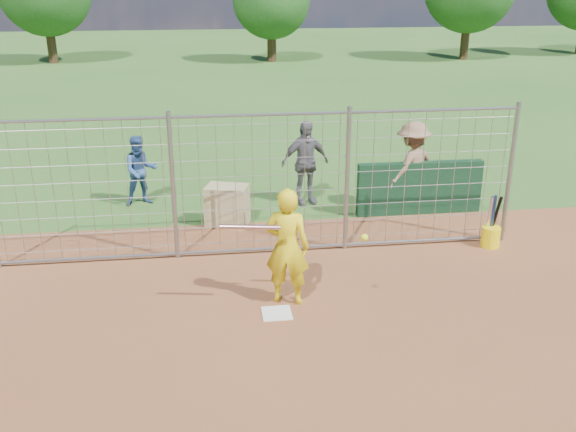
{
  "coord_description": "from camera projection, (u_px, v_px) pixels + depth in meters",
  "views": [
    {
      "loc": [
        -0.93,
        -8.44,
        4.71
      ],
      "look_at": [
        0.3,
        0.8,
        1.15
      ],
      "focal_mm": 40.0,
      "sensor_mm": 36.0,
      "label": 1
    }
  ],
  "objects": [
    {
      "name": "bystander_a",
      "position": [
        141.0,
        171.0,
        13.63
      ],
      "size": [
        0.85,
        0.73,
        1.5
      ],
      "primitive_type": "imported",
      "rotation": [
        0.0,
        0.0,
        0.25
      ],
      "color": "navy",
      "rests_on": "ground"
    },
    {
      "name": "equipment_bin",
      "position": [
        227.0,
        205.0,
        12.63
      ],
      "size": [
        0.93,
        0.77,
        0.8
      ],
      "primitive_type": "cube",
      "rotation": [
        0.0,
        0.0,
        -0.31
      ],
      "color": "tan",
      "rests_on": "ground"
    },
    {
      "name": "bystander_c",
      "position": [
        412.0,
        167.0,
        13.2
      ],
      "size": [
        1.41,
        1.25,
        1.9
      ],
      "primitive_type": "imported",
      "rotation": [
        0.0,
        0.0,
        3.7
      ],
      "color": "#816146",
      "rests_on": "ground"
    },
    {
      "name": "ground",
      "position": [
        275.0,
        307.0,
        9.61
      ],
      "size": [
        100.0,
        100.0,
        0.0
      ],
      "primitive_type": "plane",
      "color": "#2D591E",
      "rests_on": "ground"
    },
    {
      "name": "bystander_b",
      "position": [
        305.0,
        163.0,
        13.64
      ],
      "size": [
        1.14,
        0.7,
        1.82
      ],
      "primitive_type": "imported",
      "rotation": [
        0.0,
        0.0,
        0.25
      ],
      "color": "#57575C",
      "rests_on": "ground"
    },
    {
      "name": "equipment_in_play",
      "position": [
        278.0,
        230.0,
        9.01
      ],
      "size": [
        2.06,
        0.47,
        0.2
      ],
      "color": "silver",
      "rests_on": "ground"
    },
    {
      "name": "batter",
      "position": [
        287.0,
        247.0,
        9.46
      ],
      "size": [
        0.76,
        0.61,
        1.82
      ],
      "primitive_type": "imported",
      "rotation": [
        0.0,
        0.0,
        2.85
      ],
      "color": "yellow",
      "rests_on": "ground"
    },
    {
      "name": "backstop_fence",
      "position": [
        262.0,
        186.0,
        11.02
      ],
      "size": [
        9.08,
        0.08,
        2.6
      ],
      "color": "gray",
      "rests_on": "ground"
    },
    {
      "name": "home_plate",
      "position": [
        277.0,
        313.0,
        9.42
      ],
      "size": [
        0.43,
        0.43,
        0.02
      ],
      "primitive_type": "cube",
      "color": "silver",
      "rests_on": "ground"
    },
    {
      "name": "dugout_wall",
      "position": [
        419.0,
        188.0,
        13.17
      ],
      "size": [
        2.6,
        0.2,
        1.1
      ],
      "primitive_type": "cube",
      "color": "#11381E",
      "rests_on": "ground"
    },
    {
      "name": "bucket_with_bats",
      "position": [
        491.0,
        234.0,
        11.66
      ],
      "size": [
        0.34,
        0.34,
        0.98
      ],
      "color": "yellow",
      "rests_on": "ground"
    }
  ]
}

